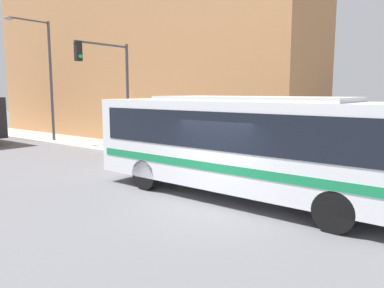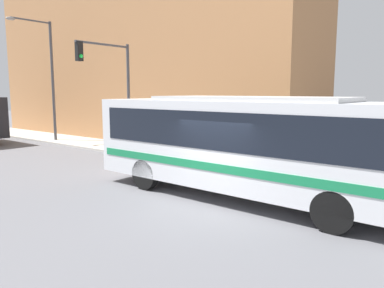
{
  "view_description": "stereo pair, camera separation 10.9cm",
  "coord_description": "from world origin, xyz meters",
  "px_view_note": "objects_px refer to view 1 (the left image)",
  "views": [
    {
      "loc": [
        -8.52,
        -5.97,
        3.33
      ],
      "look_at": [
        2.46,
        2.6,
        1.37
      ],
      "focal_mm": 35.0,
      "sensor_mm": 36.0,
      "label": 1
    },
    {
      "loc": [
        -8.45,
        -6.05,
        3.33
      ],
      "look_at": [
        2.46,
        2.6,
        1.37
      ],
      "focal_mm": 35.0,
      "sensor_mm": 36.0,
      "label": 2
    }
  ],
  "objects_px": {
    "parking_meter": "(132,136)",
    "pedestrian_near_corner": "(214,141)",
    "city_bus": "(249,141)",
    "traffic_light_pole": "(111,78)",
    "street_lamp": "(45,70)",
    "fire_hydrant": "(186,151)"
  },
  "relations": [
    {
      "from": "pedestrian_near_corner",
      "to": "traffic_light_pole",
      "type": "bearing_deg",
      "value": 109.48
    },
    {
      "from": "fire_hydrant",
      "to": "city_bus",
      "type": "bearing_deg",
      "value": -123.92
    },
    {
      "from": "city_bus",
      "to": "traffic_light_pole",
      "type": "distance_m",
      "value": 10.15
    },
    {
      "from": "traffic_light_pole",
      "to": "street_lamp",
      "type": "height_order",
      "value": "street_lamp"
    },
    {
      "from": "parking_meter",
      "to": "pedestrian_near_corner",
      "type": "distance_m",
      "value": 4.79
    },
    {
      "from": "city_bus",
      "to": "pedestrian_near_corner",
      "type": "bearing_deg",
      "value": 44.92
    },
    {
      "from": "street_lamp",
      "to": "traffic_light_pole",
      "type": "bearing_deg",
      "value": -96.16
    },
    {
      "from": "fire_hydrant",
      "to": "parking_meter",
      "type": "relative_size",
      "value": 0.62
    },
    {
      "from": "street_lamp",
      "to": "pedestrian_near_corner",
      "type": "xyz_separation_m",
      "value": [
        1.02,
        -12.56,
        -3.67
      ]
    },
    {
      "from": "city_bus",
      "to": "fire_hydrant",
      "type": "height_order",
      "value": "city_bus"
    },
    {
      "from": "traffic_light_pole",
      "to": "pedestrian_near_corner",
      "type": "bearing_deg",
      "value": -70.52
    },
    {
      "from": "city_bus",
      "to": "pedestrian_near_corner",
      "type": "relative_size",
      "value": 6.31
    },
    {
      "from": "street_lamp",
      "to": "pedestrian_near_corner",
      "type": "relative_size",
      "value": 4.43
    },
    {
      "from": "parking_meter",
      "to": "street_lamp",
      "type": "distance_m",
      "value": 8.67
    },
    {
      "from": "fire_hydrant",
      "to": "parking_meter",
      "type": "height_order",
      "value": "parking_meter"
    },
    {
      "from": "parking_meter",
      "to": "pedestrian_near_corner",
      "type": "bearing_deg",
      "value": -79.31
    },
    {
      "from": "fire_hydrant",
      "to": "traffic_light_pole",
      "type": "height_order",
      "value": "traffic_light_pole"
    },
    {
      "from": "city_bus",
      "to": "parking_meter",
      "type": "height_order",
      "value": "city_bus"
    },
    {
      "from": "parking_meter",
      "to": "street_lamp",
      "type": "relative_size",
      "value": 0.17
    },
    {
      "from": "fire_hydrant",
      "to": "street_lamp",
      "type": "height_order",
      "value": "street_lamp"
    },
    {
      "from": "city_bus",
      "to": "pedestrian_near_corner",
      "type": "height_order",
      "value": "city_bus"
    },
    {
      "from": "pedestrian_near_corner",
      "to": "fire_hydrant",
      "type": "bearing_deg",
      "value": 131.42
    }
  ]
}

